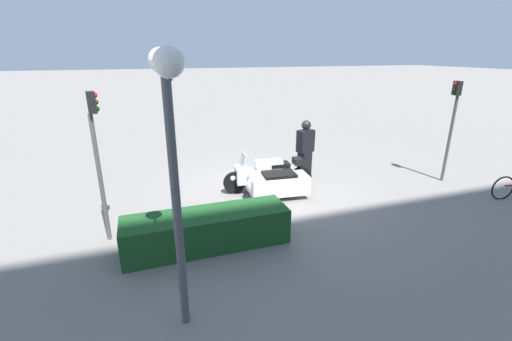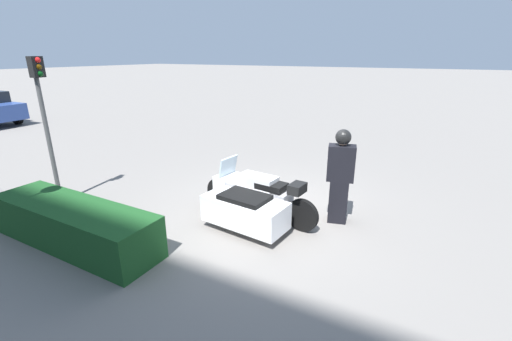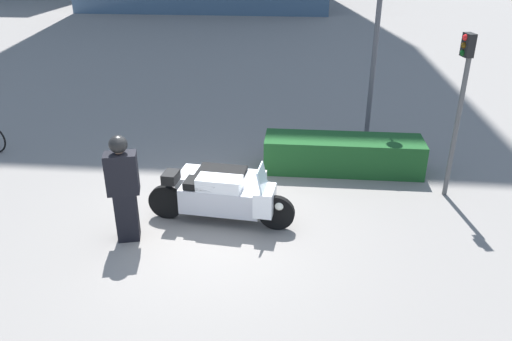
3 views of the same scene
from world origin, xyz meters
TOP-DOWN VIEW (x-y plane):
  - ground_plane at (0.00, 0.00)m, footprint 160.00×160.00m
  - police_motorcycle at (0.23, 0.61)m, footprint 2.61×1.40m
  - officer_rider at (-1.27, -0.35)m, footprint 0.56×0.42m
  - hedge_bush_curbside at (2.44, 2.68)m, footprint 3.33×0.91m
  - traffic_light_near at (4.35, 1.73)m, footprint 0.22×0.28m

SIDE VIEW (x-z plane):
  - ground_plane at x=0.00m, z-range 0.00..0.00m
  - hedge_bush_curbside at x=2.44m, z-range 0.00..0.74m
  - police_motorcycle at x=0.23m, z-range -0.12..1.03m
  - officer_rider at x=-1.27m, z-range 0.05..1.90m
  - traffic_light_near at x=4.35m, z-range 0.51..3.61m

